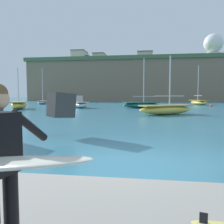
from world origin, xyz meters
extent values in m
plane|color=teal|center=(0.00, 0.00, 0.00)|extent=(400.00, 400.00, 0.00)
cube|color=#3D3A38|center=(-3.32, 3.96, 1.45)|extent=(1.41, 1.40, 1.23)
cylinder|color=black|center=(-0.80, -4.15, 0.69)|extent=(0.15, 0.15, 0.90)
cylinder|color=black|center=(-0.70, -3.91, 1.56)|extent=(0.20, 0.53, 0.41)
cube|color=black|center=(1.30, -3.36, 0.36)|extent=(0.10, 0.04, 0.14)
ellipsoid|color=#EAC64C|center=(-16.85, 23.35, 0.51)|extent=(4.01, 5.64, 1.02)
cube|color=#AF9539|center=(-16.85, 23.35, 0.98)|extent=(3.69, 5.19, 0.10)
cylinder|color=silver|center=(-16.69, 22.99, 3.36)|extent=(0.12, 0.12, 4.67)
cylinder|color=silver|center=(-16.69, 22.99, 1.92)|extent=(1.36, 2.92, 0.08)
ellipsoid|color=beige|center=(-9.47, 27.51, 0.46)|extent=(4.93, 6.15, 0.92)
cube|color=#9C9991|center=(-9.47, 27.51, 0.88)|extent=(4.54, 5.66, 0.10)
cube|color=#B7B2A8|center=(-9.72, 27.89, 1.40)|extent=(1.95, 2.15, 0.96)
cube|color=#334C5B|center=(-9.72, 27.89, 1.94)|extent=(1.75, 1.94, 0.12)
ellipsoid|color=#1E6656|center=(0.09, 28.29, 0.42)|extent=(6.04, 4.24, 0.84)
cube|color=#164C41|center=(0.09, 28.29, 0.80)|extent=(5.56, 3.90, 0.10)
cylinder|color=silver|center=(0.48, 28.48, 4.18)|extent=(0.12, 0.12, 6.67)
cylinder|color=silver|center=(0.48, 28.48, 1.74)|extent=(3.16, 1.57, 0.08)
ellipsoid|color=#EAC64C|center=(2.68, 16.61, 0.47)|extent=(5.96, 4.56, 0.94)
cube|color=#AF9539|center=(2.68, 16.61, 0.90)|extent=(5.48, 4.20, 0.10)
cylinder|color=silver|center=(3.06, 16.84, 3.36)|extent=(0.12, 0.12, 4.84)
cylinder|color=silver|center=(3.06, 16.84, 1.84)|extent=(3.07, 1.91, 0.08)
ellipsoid|color=beige|center=(-21.29, 40.28, 0.35)|extent=(3.30, 4.50, 0.70)
cube|color=#9C9991|center=(-21.29, 40.28, 0.66)|extent=(3.04, 4.14, 0.10)
cylinder|color=silver|center=(-21.39, 40.56, 4.27)|extent=(0.12, 0.12, 7.13)
cylinder|color=silver|center=(-21.39, 40.56, 1.60)|extent=(0.84, 2.32, 0.08)
ellipsoid|color=#EAC64C|center=(11.31, 40.71, 0.46)|extent=(3.39, 5.40, 0.93)
cube|color=#AF9539|center=(11.31, 40.71, 0.89)|extent=(3.11, 4.97, 0.10)
cylinder|color=silver|center=(11.20, 41.08, 4.38)|extent=(0.12, 0.12, 6.90)
cylinder|color=silver|center=(11.20, 41.08, 1.83)|extent=(0.91, 2.92, 0.08)
sphere|color=#E54C1E|center=(11.42, 32.51, 0.22)|extent=(0.44, 0.44, 0.44)
sphere|color=#E54C1E|center=(-17.03, 22.36, 0.22)|extent=(0.44, 0.44, 0.44)
cube|color=#847056|center=(-2.46, 87.52, 6.61)|extent=(72.45, 43.90, 13.22)
cube|color=#4C6B42|center=(-2.46, 87.52, 13.82)|extent=(73.90, 44.78, 1.20)
cylinder|color=silver|center=(25.69, 83.25, 16.02)|extent=(5.23, 5.23, 3.20)
sphere|color=white|center=(25.69, 83.25, 21.09)|extent=(6.94, 6.94, 6.94)
cube|color=#B2ADA3|center=(0.71, 83.54, 16.31)|extent=(5.52, 7.15, 3.77)
cube|color=#66564C|center=(0.71, 83.54, 18.35)|extent=(5.80, 7.51, 0.30)
cube|color=beige|center=(-26.90, 88.64, 17.38)|extent=(5.47, 7.62, 5.91)
cube|color=#66564C|center=(-26.90, 88.64, 20.48)|extent=(5.74, 8.00, 0.30)
cube|color=#B2ADA3|center=(-17.45, 84.68, 16.37)|extent=(4.51, 6.12, 3.89)
cube|color=#66564C|center=(-17.45, 84.68, 18.46)|extent=(4.74, 6.43, 0.30)
cube|color=beige|center=(-25.76, 91.62, 16.48)|extent=(6.00, 7.98, 4.12)
cube|color=#66564C|center=(-25.76, 91.62, 18.70)|extent=(6.30, 8.37, 0.30)
camera|label=1|loc=(0.54, -6.23, 1.90)|focal=36.28mm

